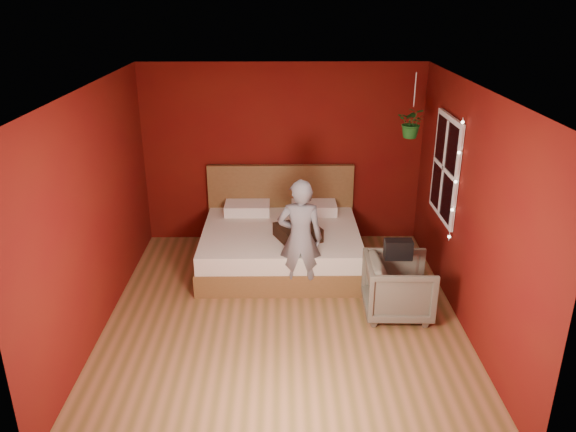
{
  "coord_description": "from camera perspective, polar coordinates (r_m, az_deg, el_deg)",
  "views": [
    {
      "loc": [
        -0.01,
        -5.58,
        3.49
      ],
      "look_at": [
        0.06,
        0.4,
        1.08
      ],
      "focal_mm": 35.0,
      "sensor_mm": 36.0,
      "label": 1
    }
  ],
  "objects": [
    {
      "name": "handbag",
      "position": [
        6.4,
        11.14,
        -3.34
      ],
      "size": [
        0.31,
        0.16,
        0.22
      ],
      "primitive_type": "cube",
      "rotation": [
        0.0,
        0.0,
        -0.01
      ],
      "color": "black",
      "rests_on": "armchair"
    },
    {
      "name": "person",
      "position": [
        6.67,
        1.24,
        -2.36
      ],
      "size": [
        0.56,
        0.38,
        1.49
      ],
      "primitive_type": "imported",
      "rotation": [
        0.0,
        0.0,
        3.1
      ],
      "color": "slate",
      "rests_on": "ground"
    },
    {
      "name": "bed",
      "position": [
        7.67,
        -0.74,
        -2.63
      ],
      "size": [
        2.12,
        1.8,
        1.16
      ],
      "color": "brown",
      "rests_on": "ground"
    },
    {
      "name": "hanging_plant",
      "position": [
        7.07,
        12.51,
        9.26
      ],
      "size": [
        0.43,
        0.4,
        0.79
      ],
      "color": "silver",
      "rests_on": "room_walls"
    },
    {
      "name": "armchair",
      "position": [
        6.58,
        11.15,
        -7.06
      ],
      "size": [
        0.78,
        0.76,
        0.69
      ],
      "primitive_type": "imported",
      "rotation": [
        0.0,
        0.0,
        1.54
      ],
      "color": "#6A6554",
      "rests_on": "ground"
    },
    {
      "name": "throw_pillow",
      "position": [
        7.18,
        1.0,
        -1.68
      ],
      "size": [
        0.65,
        0.65,
        0.17
      ],
      "primitive_type": "cube",
      "rotation": [
        0.0,
        0.0,
        0.41
      ],
      "color": "#311B10",
      "rests_on": "bed"
    },
    {
      "name": "window",
      "position": [
        7.06,
        15.67,
        4.72
      ],
      "size": [
        0.05,
        0.97,
        1.27
      ],
      "color": "white",
      "rests_on": "room_walls"
    },
    {
      "name": "room_walls",
      "position": [
        5.87,
        -0.52,
        3.93
      ],
      "size": [
        4.04,
        4.54,
        2.62
      ],
      "color": "#591209",
      "rests_on": "ground"
    },
    {
      "name": "fairy_lights",
      "position": [
        6.58,
        16.66,
        3.35
      ],
      "size": [
        0.04,
        0.04,
        1.45
      ],
      "color": "silver",
      "rests_on": "room_walls"
    },
    {
      "name": "floor",
      "position": [
        6.58,
        -0.47,
        -10.11
      ],
      "size": [
        4.5,
        4.5,
        0.0
      ],
      "primitive_type": "plane",
      "color": "#925C3A",
      "rests_on": "ground"
    }
  ]
}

